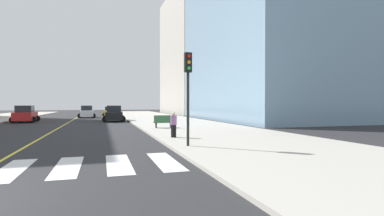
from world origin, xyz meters
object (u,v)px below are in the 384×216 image
Objects in this scene: car_yellow_nearest at (109,112)px; car_white_fifth at (87,112)px; car_black_second at (114,114)px; traffic_light_near_corner at (188,80)px; pedestrian_waiting_east at (174,123)px; car_red_fourth at (25,114)px; park_bench at (164,122)px.

car_white_fifth is at bearing 57.13° from car_yellow_nearest.
traffic_light_near_corner is at bearing 98.50° from car_black_second.
car_yellow_nearest is 2.48× the size of pedestrian_waiting_east.
car_black_second reaches higher than car_yellow_nearest.
car_red_fourth is 1.00× the size of traffic_light_near_corner.
car_white_fifth is (-3.74, -5.28, 0.11)m from car_yellow_nearest.
car_black_second is 21.55m from pedestrian_waiting_east.
traffic_light_near_corner reaches higher than pedestrian_waiting_east.
car_yellow_nearest is at bearing 54.93° from car_red_fourth.
park_bench is at bearing 99.68° from car_yellow_nearest.
car_red_fourth is at bearing -63.61° from traffic_light_near_corner.
car_red_fourth is 26.49m from pedestrian_waiting_east.
traffic_light_near_corner is 12.01m from park_bench.
car_yellow_nearest is 38.86m from pedestrian_waiting_east.
car_white_fifth is 2.83× the size of pedestrian_waiting_east.
car_red_fourth reaches higher than park_bench.
car_black_second is 1.00× the size of car_red_fourth.
pedestrian_waiting_east is (6.77, -33.47, 0.10)m from car_white_fifth.
car_white_fifth is (6.71, 10.66, -0.04)m from car_red_fourth.
park_bench is (3.76, -13.70, -0.28)m from car_black_second.
car_white_fifth is (-3.91, 12.11, -0.03)m from car_black_second.
car_white_fifth is at bearing 16.77° from park_bench.
car_yellow_nearest is at bearing -128.03° from car_white_fifth.
pedestrian_waiting_east is at bearing 100.11° from car_black_second.
traffic_light_near_corner is at bearing 97.29° from car_white_fifth.
car_white_fifth is 0.96× the size of traffic_light_near_corner.
car_red_fourth is 20.89m from park_bench.
car_red_fourth is at bearing 55.13° from car_white_fifth.
pedestrian_waiting_east is at bearing 173.46° from park_bench.
car_white_fifth is at bearing -69.61° from car_black_second.
car_white_fifth is at bearing 94.97° from pedestrian_waiting_east.
pedestrian_waiting_east is at bearing 98.76° from car_white_fifth.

